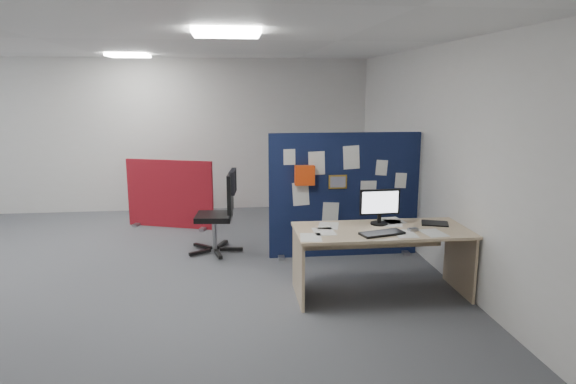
{
  "coord_description": "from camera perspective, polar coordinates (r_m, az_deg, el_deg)",
  "views": [
    {
      "loc": [
        2.01,
        -5.81,
        2.2
      ],
      "look_at": [
        2.67,
        -0.01,
        1.0
      ],
      "focal_mm": 32.0,
      "sensor_mm": 36.0,
      "label": 1
    }
  ],
  "objects": [
    {
      "name": "floor",
      "position": [
        6.53,
        -24.3,
        -9.15
      ],
      "size": [
        9.0,
        9.0,
        0.0
      ],
      "primitive_type": "plane",
      "color": "#4C4F53",
      "rests_on": "ground"
    },
    {
      "name": "ceiling",
      "position": [
        6.17,
        -26.45,
        15.09
      ],
      "size": [
        9.0,
        7.0,
        0.02
      ],
      "primitive_type": "cube",
      "color": "white",
      "rests_on": "wall_back"
    },
    {
      "name": "wall_back",
      "position": [
        9.56,
        -18.7,
        5.89
      ],
      "size": [
        9.0,
        0.02,
        2.7
      ],
      "primitive_type": "cube",
      "color": "silver",
      "rests_on": "floor"
    },
    {
      "name": "wall_right",
      "position": [
        6.38,
        16.58,
        3.47
      ],
      "size": [
        0.02,
        7.0,
        2.7
      ],
      "primitive_type": "cube",
      "color": "silver",
      "rests_on": "floor"
    },
    {
      "name": "ceiling_lights",
      "position": [
        6.71,
        -21.7,
        14.83
      ],
      "size": [
        4.1,
        4.1,
        0.04
      ],
      "color": "white",
      "rests_on": "ceiling"
    },
    {
      "name": "navy_divider",
      "position": [
        6.72,
        6.15,
        -0.33
      ],
      "size": [
        1.97,
        0.3,
        1.63
      ],
      "color": "#10153B",
      "rests_on": "floor"
    },
    {
      "name": "main_desk",
      "position": [
        5.59,
        10.19,
        -5.61
      ],
      "size": [
        1.83,
        0.81,
        0.73
      ],
      "color": "tan",
      "rests_on": "floor"
    },
    {
      "name": "monitor_main",
      "position": [
        5.63,
        10.15,
        -1.43
      ],
      "size": [
        0.44,
        0.18,
        0.39
      ],
      "rotation": [
        0.0,
        0.0,
        0.05
      ],
      "color": "black",
      "rests_on": "main_desk"
    },
    {
      "name": "keyboard",
      "position": [
        5.3,
        10.4,
        -4.54
      ],
      "size": [
        0.48,
        0.29,
        0.02
      ],
      "primitive_type": "cube",
      "rotation": [
        0.0,
        0.0,
        0.27
      ],
      "color": "black",
      "rests_on": "main_desk"
    },
    {
      "name": "mouse",
      "position": [
        5.5,
        13.71,
        -4.07
      ],
      "size": [
        0.11,
        0.09,
        0.03
      ],
      "primitive_type": "cube",
      "rotation": [
        0.0,
        0.0,
        0.29
      ],
      "color": "gray",
      "rests_on": "main_desk"
    },
    {
      "name": "paper_tray",
      "position": [
        5.83,
        16.01,
        -3.37
      ],
      "size": [
        0.34,
        0.3,
        0.01
      ],
      "primitive_type": "cube",
      "rotation": [
        0.0,
        0.0,
        -0.34
      ],
      "color": "black",
      "rests_on": "main_desk"
    },
    {
      "name": "red_divider",
      "position": [
        8.32,
        -13.0,
        -0.29
      ],
      "size": [
        1.38,
        0.53,
        1.08
      ],
      "rotation": [
        0.0,
        0.0,
        -0.34
      ],
      "color": "maroon",
      "rests_on": "floor"
    },
    {
      "name": "office_chair",
      "position": [
        6.9,
        -7.32,
        -1.64
      ],
      "size": [
        0.72,
        0.74,
        1.11
      ],
      "rotation": [
        0.0,
        0.0,
        -0.09
      ],
      "color": "black",
      "rests_on": "floor"
    },
    {
      "name": "desk_papers",
      "position": [
        5.48,
        9.08,
        -4.08
      ],
      "size": [
        1.52,
        0.87,
        0.0
      ],
      "color": "white",
      "rests_on": "main_desk"
    }
  ]
}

